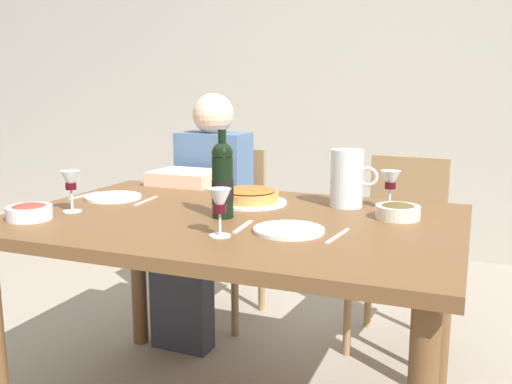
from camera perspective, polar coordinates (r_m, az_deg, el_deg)
back_wall at (r=4.14m, az=11.43°, el=13.37°), size 8.00×0.10×2.80m
dining_table at (r=1.92m, az=-2.33°, el=-5.19°), size 1.50×1.00×0.76m
wine_bottle at (r=1.86m, az=-3.42°, el=1.23°), size 0.07×0.07×0.30m
water_pitcher at (r=2.06m, az=9.24°, el=1.05°), size 0.17×0.12×0.21m
baked_tart at (r=2.09m, az=-0.65°, el=-0.44°), size 0.28×0.28×0.06m
salad_bowl at (r=1.99m, az=-22.09°, el=-1.83°), size 0.15×0.15×0.05m
olive_bowl at (r=1.91m, az=14.24°, el=-1.86°), size 0.15×0.15×0.05m
wine_glass_left_diner at (r=2.05m, az=13.53°, el=1.00°), size 0.07×0.07×0.14m
wine_glass_right_diner at (r=2.04m, az=-18.35°, el=0.90°), size 0.07×0.07×0.14m
wine_glass_centre at (r=1.62m, az=-3.72°, el=-1.17°), size 0.07×0.07×0.14m
dinner_plate_left_setting at (r=1.69m, az=3.36°, el=-3.89°), size 0.22×0.22×0.01m
dinner_plate_right_setting at (r=2.26m, az=-14.34°, el=-0.50°), size 0.22×0.22×0.01m
fork_left_setting at (r=1.75m, az=-1.33°, el=-3.55°), size 0.02×0.16×0.00m
knife_left_setting at (r=1.66m, az=8.31°, el=-4.45°), size 0.03×0.18×0.00m
knife_right_setting at (r=2.18m, az=-11.13°, el=-0.88°), size 0.03×0.18×0.00m
spoon_right_setting at (r=2.34m, az=-17.10°, el=-0.34°), size 0.03×0.16×0.00m
chair_left at (r=2.94m, az=-3.15°, el=-3.02°), size 0.41×0.41×0.87m
diner_left at (r=2.70m, az=-5.35°, el=-1.64°), size 0.34×0.51×1.16m
chair_right at (r=2.68m, az=14.62°, el=-4.71°), size 0.43×0.43×0.87m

